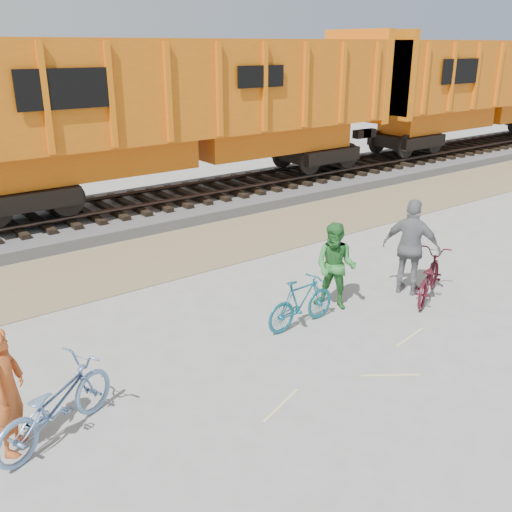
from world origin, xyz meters
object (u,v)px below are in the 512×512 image
object	(u,v)px
bicycle_teal	(301,302)
person_solo	(7,390)
bicycle_blue	(55,404)
person_man	(335,266)
hopper_car_right	(485,85)
bicycle_maroon	(429,276)
person_woman	(411,247)
hopper_car_center	(190,105)

from	to	relation	value
bicycle_teal	person_solo	bearing A→B (deg)	92.11
bicycle_blue	person_man	xyz separation A→B (m)	(5.47, 0.68, 0.34)
hopper_car_right	bicycle_maroon	world-z (taller)	hopper_car_right
bicycle_maroon	person_woman	bearing A→B (deg)	-12.63
hopper_car_center	bicycle_teal	distance (m)	8.95
hopper_car_right	person_man	size ratio (longest dim) A/B	8.46
hopper_car_center	bicycle_maroon	xyz separation A→B (m)	(0.07, -8.74, -2.55)
hopper_car_right	person_woman	distance (m)	17.31
bicycle_teal	person_solo	size ratio (longest dim) A/B	0.91
bicycle_blue	bicycle_maroon	world-z (taller)	bicycle_blue
bicycle_maroon	person_man	world-z (taller)	person_man
bicycle_teal	person_man	size ratio (longest dim) A/B	0.91
bicycle_teal	person_solo	world-z (taller)	person_solo
person_woman	person_man	bearing A→B (deg)	51.84
hopper_car_right	person_man	distance (m)	18.61
hopper_car_center	bicycle_blue	xyz separation A→B (m)	(-7.16, -8.62, -2.52)
bicycle_blue	bicycle_teal	world-z (taller)	bicycle_blue
bicycle_blue	person_solo	size ratio (longest dim) A/B	1.11
bicycle_blue	person_solo	world-z (taller)	person_solo
hopper_car_right	bicycle_teal	size ratio (longest dim) A/B	9.29
bicycle_maroon	person_man	distance (m)	1.96
bicycle_blue	person_man	distance (m)	5.52
hopper_car_center	person_solo	size ratio (longest dim) A/B	8.45
bicycle_maroon	person_solo	size ratio (longest dim) A/B	1.06
hopper_car_center	person_woman	bearing A→B (deg)	-90.22
person_woman	bicycle_maroon	bearing A→B (deg)	169.40
person_solo	bicycle_blue	bearing A→B (deg)	-67.98
hopper_car_right	hopper_car_center	bearing A→B (deg)	180.00
bicycle_teal	person_woman	world-z (taller)	person_woman
person_solo	hopper_car_right	bearing A→B (deg)	-36.06
hopper_car_right	person_woman	bearing A→B (deg)	-150.97
hopper_car_right	bicycle_teal	world-z (taller)	hopper_car_right
person_solo	person_man	world-z (taller)	person_solo
person_solo	person_woman	world-z (taller)	person_woman
hopper_car_center	bicycle_maroon	world-z (taller)	hopper_car_center
hopper_car_right	person_solo	distance (m)	24.31
hopper_car_center	person_solo	bearing A→B (deg)	-131.96
person_man	person_woman	xyz separation A→B (m)	(1.66, -0.40, 0.14)
hopper_car_center	person_solo	xyz separation A→B (m)	(-7.66, -8.52, -2.18)
bicycle_teal	person_woman	xyz separation A→B (m)	(2.66, -0.20, 0.51)
hopper_car_center	hopper_car_right	world-z (taller)	same
bicycle_teal	person_woman	distance (m)	2.71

